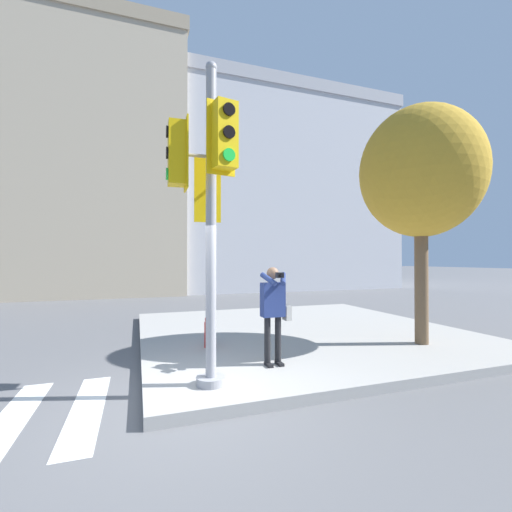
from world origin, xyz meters
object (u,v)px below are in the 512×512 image
object	(u,v)px
traffic_signal_pole	(206,191)
fire_hydrant	(209,332)
person_photographer	(274,306)
street_tree	(421,173)

from	to	relation	value
traffic_signal_pole	fire_hydrant	world-z (taller)	traffic_signal_pole
person_photographer	fire_hydrant	xyz separation A→B (m)	(-0.84, 1.54, -0.69)
street_tree	fire_hydrant	world-z (taller)	street_tree
person_photographer	traffic_signal_pole	bearing A→B (deg)	-156.12
traffic_signal_pole	person_photographer	bearing A→B (deg)	23.88
person_photographer	fire_hydrant	size ratio (longest dim) A/B	2.57
traffic_signal_pole	fire_hydrant	distance (m)	3.32
traffic_signal_pole	person_photographer	size ratio (longest dim) A/B	2.80
fire_hydrant	person_photographer	bearing A→B (deg)	-61.39
fire_hydrant	street_tree	bearing A→B (deg)	-15.24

